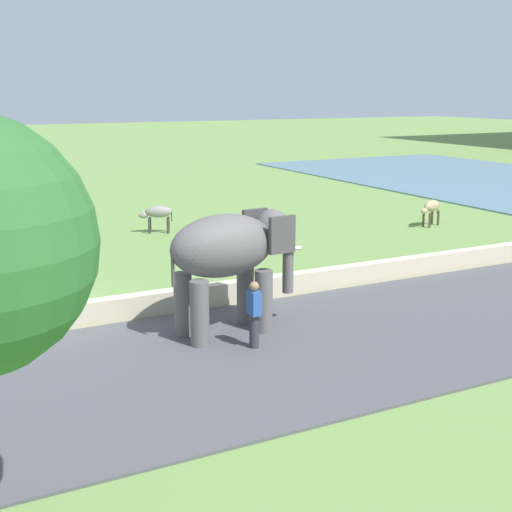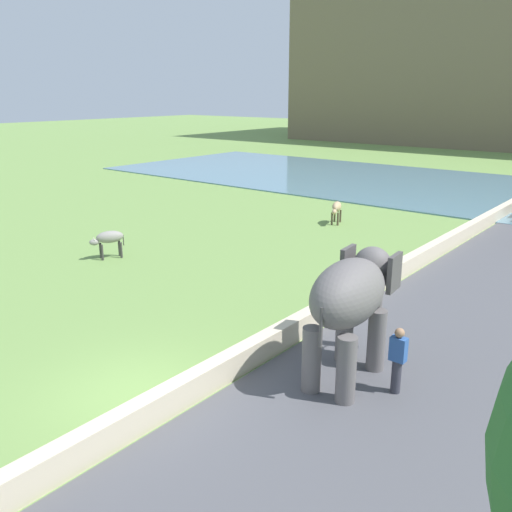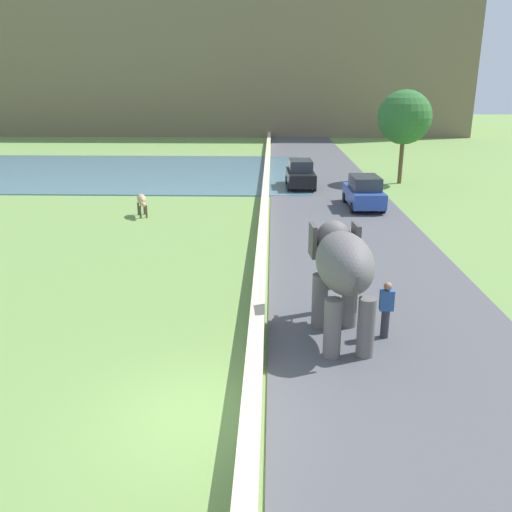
% 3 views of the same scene
% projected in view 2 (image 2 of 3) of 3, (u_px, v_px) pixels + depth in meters
% --- Properties ---
extents(ground_plane, '(220.00, 220.00, 0.00)m').
position_uv_depth(ground_plane, '(135.00, 393.00, 12.42)').
color(ground_plane, '#6B8E47').
extents(barrier_wall, '(0.40, 110.00, 0.64)m').
position_uv_depth(barrier_wall, '(462.00, 234.00, 25.03)').
color(barrier_wall, beige).
rests_on(barrier_wall, ground).
extents(lake, '(36.00, 18.00, 0.08)m').
position_uv_depth(lake, '(331.00, 176.00, 44.31)').
color(lake, slate).
rests_on(lake, ground).
extents(elephant, '(1.65, 3.53, 2.99)m').
position_uv_depth(elephant, '(352.00, 298.00, 12.54)').
color(elephant, '#605B5B').
rests_on(elephant, ground).
extents(person_beside_elephant, '(0.36, 0.22, 1.63)m').
position_uv_depth(person_beside_elephant, '(398.00, 360.00, 12.13)').
color(person_beside_elephant, '#33333D').
rests_on(person_beside_elephant, ground).
extents(cow_grey, '(0.89, 1.40, 1.15)m').
position_uv_depth(cow_grey, '(109.00, 239.00, 22.26)').
color(cow_grey, gray).
rests_on(cow_grey, ground).
extents(cow_tan, '(0.81, 1.41, 1.15)m').
position_uv_depth(cow_tan, '(336.00, 208.00, 28.12)').
color(cow_tan, tan).
rests_on(cow_tan, ground).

